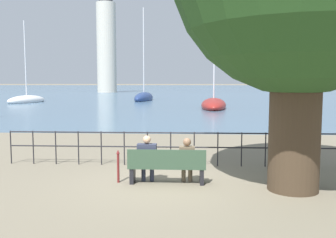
{
  "coord_description": "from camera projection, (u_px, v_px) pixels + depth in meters",
  "views": [
    {
      "loc": [
        0.53,
        -9.33,
        2.57
      ],
      "look_at": [
        0.0,
        0.5,
        1.6
      ],
      "focal_mm": 40.0,
      "sensor_mm": 36.0,
      "label": 1
    }
  ],
  "objects": [
    {
      "name": "sailboat_5",
      "position": [
        144.0,
        98.0,
        52.01
      ],
      "size": [
        2.78,
        8.03,
        13.19
      ],
      "rotation": [
        0.0,
        0.0,
        -0.11
      ],
      "color": "navy",
      "rests_on": "ground_plane"
    },
    {
      "name": "closed_umbrella",
      "position": [
        118.0,
        164.0,
        9.57
      ],
      "size": [
        0.09,
        0.09,
        0.85
      ],
      "color": "maroon",
      "rests_on": "ground_plane"
    },
    {
      "name": "seated_person_right",
      "position": [
        187.0,
        158.0,
        9.48
      ],
      "size": [
        0.39,
        0.35,
        1.17
      ],
      "color": "brown",
      "rests_on": "ground_plane"
    },
    {
      "name": "sailboat_1",
      "position": [
        27.0,
        100.0,
        46.84
      ],
      "size": [
        3.85,
        6.65,
        10.5
      ],
      "rotation": [
        0.0,
        0.0,
        -0.3
      ],
      "color": "white",
      "rests_on": "ground_plane"
    },
    {
      "name": "park_bench",
      "position": [
        167.0,
        167.0,
        9.45
      ],
      "size": [
        1.97,
        0.45,
        0.9
      ],
      "color": "#334C38",
      "rests_on": "ground_plane"
    },
    {
      "name": "ground_plane",
      "position": [
        167.0,
        183.0,
        9.55
      ],
      "size": [
        1000.0,
        1000.0,
        0.0
      ],
      "primitive_type": "plane",
      "color": "#7A705B"
    },
    {
      "name": "sailboat_3",
      "position": [
        214.0,
        105.0,
        37.04
      ],
      "size": [
        3.01,
        8.51,
        10.14
      ],
      "rotation": [
        0.0,
        0.0,
        -0.07
      ],
      "color": "maroon",
      "rests_on": "ground_plane"
    },
    {
      "name": "promenade_railing",
      "position": [
        171.0,
        143.0,
        11.51
      ],
      "size": [
        10.15,
        0.04,
        1.05
      ],
      "color": "black",
      "rests_on": "ground_plane"
    },
    {
      "name": "seated_person_left",
      "position": [
        147.0,
        157.0,
        9.53
      ],
      "size": [
        0.49,
        0.35,
        1.22
      ],
      "color": "#2D3347",
      "rests_on": "ground_plane"
    },
    {
      "name": "harbor_lighthouse",
      "position": [
        106.0,
        42.0,
        92.79
      ],
      "size": [
        4.8,
        4.8,
        26.87
      ],
      "color": "beige",
      "rests_on": "ground_plane"
    },
    {
      "name": "harbor_water",
      "position": [
        187.0,
        88.0,
        167.65
      ],
      "size": [
        600.0,
        300.0,
        0.01
      ],
      "color": "slate",
      "rests_on": "ground_plane"
    }
  ]
}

